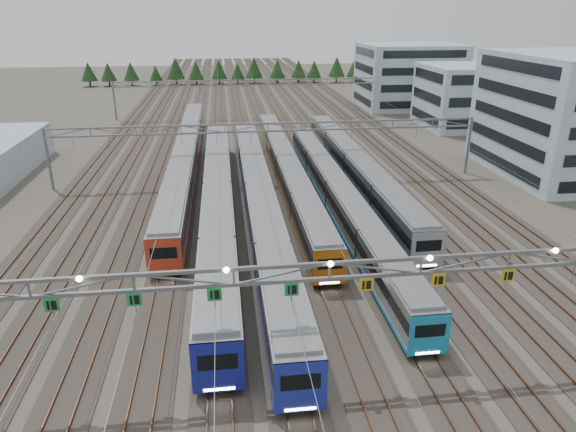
{
  "coord_description": "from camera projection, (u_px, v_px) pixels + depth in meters",
  "views": [
    {
      "loc": [
        -5.78,
        -26.19,
        21.54
      ],
      "look_at": [
        -0.13,
        18.28,
        3.5
      ],
      "focal_mm": 32.0,
      "sensor_mm": 36.0,
      "label": 1
    }
  ],
  "objects": [
    {
      "name": "ground",
      "position": [
        326.0,
        372.0,
        32.82
      ],
      "size": [
        400.0,
        400.0,
        0.0
      ],
      "primitive_type": "plane",
      "color": "#47423A",
      "rests_on": "ground"
    },
    {
      "name": "track_bed",
      "position": [
        246.0,
        99.0,
        124.3
      ],
      "size": [
        54.0,
        260.0,
        5.42
      ],
      "color": "#2D2823",
      "rests_on": "ground"
    },
    {
      "name": "train_a",
      "position": [
        186.0,
        155.0,
        73.24
      ],
      "size": [
        3.05,
        66.01,
        3.97
      ],
      "color": "black",
      "rests_on": "ground"
    },
    {
      "name": "train_b",
      "position": [
        218.0,
        198.0,
        56.39
      ],
      "size": [
        3.14,
        58.39,
        4.09
      ],
      "color": "black",
      "rests_on": "ground"
    },
    {
      "name": "train_c",
      "position": [
        259.0,
        198.0,
        56.57
      ],
      "size": [
        3.04,
        61.93,
        3.96
      ],
      "color": "black",
      "rests_on": "ground"
    },
    {
      "name": "train_d",
      "position": [
        287.0,
        168.0,
        67.83
      ],
      "size": [
        2.83,
        57.35,
        3.68
      ],
      "color": "black",
      "rests_on": "ground"
    },
    {
      "name": "train_e",
      "position": [
        338.0,
        194.0,
        58.3
      ],
      "size": [
        2.77,
        55.19,
        3.6
      ],
      "color": "black",
      "rests_on": "ground"
    },
    {
      "name": "train_f",
      "position": [
        355.0,
        167.0,
        67.71
      ],
      "size": [
        3.09,
        51.26,
        4.03
      ],
      "color": "black",
      "rests_on": "ground"
    },
    {
      "name": "gantry_near",
      "position": [
        329.0,
        275.0,
        30.06
      ],
      "size": [
        56.36,
        0.61,
        8.08
      ],
      "color": "slate",
      "rests_on": "ground"
    },
    {
      "name": "gantry_mid",
      "position": [
        268.0,
        134.0,
        67.25
      ],
      "size": [
        56.36,
        0.36,
        8.0
      ],
      "color": "slate",
      "rests_on": "ground"
    },
    {
      "name": "gantry_far",
      "position": [
        249.0,
        87.0,
        108.67
      ],
      "size": [
        56.36,
        0.36,
        8.0
      ],
      "color": "slate",
      "rests_on": "ground"
    },
    {
      "name": "depot_bldg_south",
      "position": [
        570.0,
        116.0,
        69.94
      ],
      "size": [
        18.0,
        22.0,
        16.3
      ],
      "primitive_type": "cube",
      "color": "#93A9B0",
      "rests_on": "ground"
    },
    {
      "name": "depot_bldg_mid",
      "position": [
        461.0,
        96.0,
        100.0
      ],
      "size": [
        14.0,
        16.0,
        11.77
      ],
      "primitive_type": "cube",
      "color": "#93A9B0",
      "rests_on": "ground"
    },
    {
      "name": "depot_bldg_north",
      "position": [
        409.0,
        76.0,
        120.77
      ],
      "size": [
        22.0,
        18.0,
        14.29
      ],
      "primitive_type": "cube",
      "color": "#93A9B0",
      "rests_on": "ground"
    },
    {
      "name": "treeline",
      "position": [
        257.0,
        70.0,
        159.6
      ],
      "size": [
        106.4,
        5.6,
        7.02
      ],
      "color": "#332114",
      "rests_on": "ground"
    }
  ]
}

